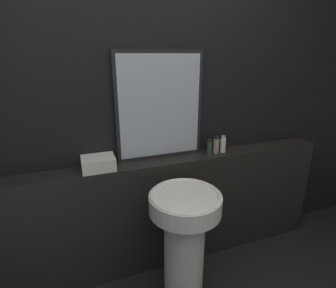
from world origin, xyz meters
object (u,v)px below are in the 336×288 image
conditioner_bottle (216,145)px  lotion_bottle (223,145)px  shampoo_bottle (209,147)px  mirror (160,107)px  pedestal_sink (184,238)px  towel_stack (98,163)px

conditioner_bottle → lotion_bottle: conditioner_bottle is taller
shampoo_bottle → conditioner_bottle: size_ratio=0.87×
shampoo_bottle → conditioner_bottle: 0.06m
conditioner_bottle → lotion_bottle: 0.06m
mirror → lotion_bottle: 0.61m
conditioner_bottle → lotion_bottle: size_ratio=1.04×
shampoo_bottle → pedestal_sink: bearing=-133.0°
pedestal_sink → conditioner_bottle: (0.44, 0.41, 0.46)m
lotion_bottle → shampoo_bottle: bearing=180.0°
mirror → shampoo_bottle: bearing=-10.8°
mirror → conditioner_bottle: bearing=-9.4°
pedestal_sink → lotion_bottle: size_ratio=6.20×
mirror → shampoo_bottle: size_ratio=6.34×
pedestal_sink → towel_stack: size_ratio=3.83×
mirror → conditioner_bottle: 0.56m
towel_stack → shampoo_bottle: shampoo_bottle is taller
towel_stack → lotion_bottle: size_ratio=1.62×
pedestal_sink → shampoo_bottle: bearing=47.0°
mirror → shampoo_bottle: mirror is taller
mirror → conditioner_bottle: size_ratio=5.49×
towel_stack → shampoo_bottle: bearing=0.0°
mirror → towel_stack: size_ratio=3.53×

